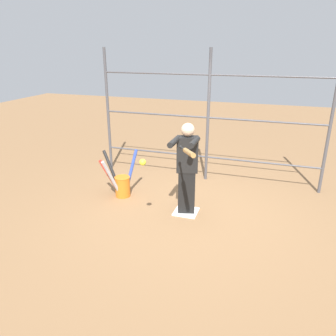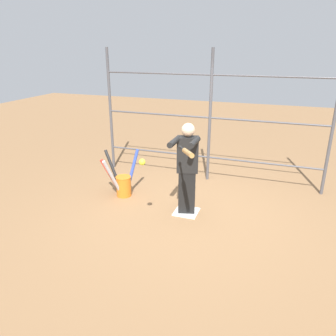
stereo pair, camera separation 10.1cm
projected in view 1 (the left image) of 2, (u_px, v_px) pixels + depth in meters
name	position (u px, v px, depth m)	size (l,w,h in m)	color
ground_plane	(186.00, 212.00, 5.69)	(24.00, 24.00, 0.00)	olive
home_plate	(186.00, 212.00, 5.68)	(0.40, 0.40, 0.02)	white
fence_backstop	(208.00, 118.00, 6.64)	(4.60, 0.06, 2.69)	#4C4C51
batter	(187.00, 167.00, 5.37)	(0.39, 0.60, 1.57)	black
baseball_bat_swinging	(188.00, 152.00, 4.38)	(0.43, 0.75, 0.18)	black
softball_in_flight	(143.00, 162.00, 4.70)	(0.10, 0.10, 0.10)	yellow
bat_bucket	(121.00, 183.00, 6.22)	(0.76, 0.75, 0.88)	orange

